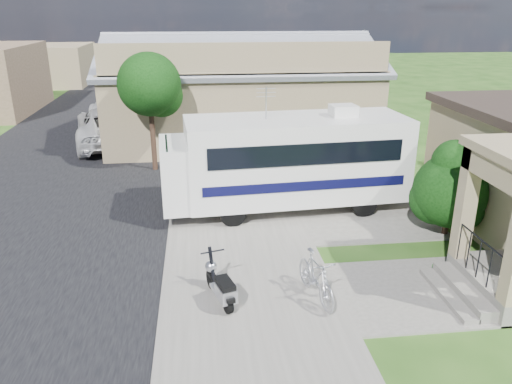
{
  "coord_description": "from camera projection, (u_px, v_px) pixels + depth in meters",
  "views": [
    {
      "loc": [
        -2.0,
        -10.35,
        6.1
      ],
      "look_at": [
        -0.5,
        2.5,
        1.3
      ],
      "focal_mm": 35.0,
      "sensor_mm": 36.0,
      "label": 1
    }
  ],
  "objects": [
    {
      "name": "street_slab",
      "position": [
        66.0,
        165.0,
        20.47
      ],
      "size": [
        9.0,
        80.0,
        0.02
      ],
      "primitive_type": "cube",
      "color": "black",
      "rests_on": "ground"
    },
    {
      "name": "pickup_truck",
      "position": [
        110.0,
        125.0,
        23.44
      ],
      "size": [
        4.05,
        6.78,
        1.76
      ],
      "primitive_type": "imported",
      "rotation": [
        0.0,
        0.0,
        3.33
      ],
      "color": "silver",
      "rests_on": "ground"
    },
    {
      "name": "garden_hose",
      "position": [
        439.0,
        270.0,
        12.17
      ],
      "size": [
        0.34,
        0.34,
        0.15
      ],
      "primitive_type": "cylinder",
      "color": "#156B17",
      "rests_on": "ground"
    },
    {
      "name": "ground",
      "position": [
        289.0,
        278.0,
        11.97
      ],
      "size": [
        120.0,
        120.0,
        0.0
      ],
      "primitive_type": "plane",
      "color": "#1E4111"
    },
    {
      "name": "driveway_slab",
      "position": [
        310.0,
        205.0,
        16.32
      ],
      "size": [
        7.0,
        6.0,
        0.05
      ],
      "primitive_type": "cube",
      "color": "#66635C",
      "rests_on": "ground"
    },
    {
      "name": "sidewalk_slab",
      "position": [
        224.0,
        160.0,
        21.17
      ],
      "size": [
        4.0,
        80.0,
        0.06
      ],
      "primitive_type": "cube",
      "color": "#66635C",
      "rests_on": "ground"
    },
    {
      "name": "street_tree_b",
      "position": [
        166.0,
        58.0,
        28.13
      ],
      "size": [
        2.44,
        2.4,
        4.73
      ],
      "color": "black",
      "rests_on": "ground"
    },
    {
      "name": "motorhome",
      "position": [
        287.0,
        159.0,
        15.49
      ],
      "size": [
        7.7,
        2.89,
        3.87
      ],
      "rotation": [
        0.0,
        0.0,
        0.07
      ],
      "color": "silver",
      "rests_on": "ground"
    },
    {
      "name": "bicycle",
      "position": [
        316.0,
        279.0,
        10.86
      ],
      "size": [
        0.85,
        1.85,
        1.07
      ],
      "primitive_type": "imported",
      "rotation": [
        0.0,
        0.0,
        0.2
      ],
      "color": "#B3B4BC",
      "rests_on": "ground"
    },
    {
      "name": "walk_slab",
      "position": [
        426.0,
        291.0,
        11.36
      ],
      "size": [
        4.0,
        3.0,
        0.05
      ],
      "primitive_type": "cube",
      "color": "#66635C",
      "rests_on": "ground"
    },
    {
      "name": "scooter",
      "position": [
        221.0,
        286.0,
        10.75
      ],
      "size": [
        0.74,
        1.53,
        1.02
      ],
      "rotation": [
        0.0,
        0.0,
        0.29
      ],
      "color": "black",
      "rests_on": "ground"
    },
    {
      "name": "shrub",
      "position": [
        452.0,
        187.0,
        13.81
      ],
      "size": [
        2.27,
        2.16,
        2.78
      ],
      "color": "black",
      "rests_on": "ground"
    },
    {
      "name": "van",
      "position": [
        125.0,
        99.0,
        29.63
      ],
      "size": [
        3.65,
        7.02,
        1.95
      ],
      "primitive_type": "imported",
      "rotation": [
        0.0,
        0.0,
        -0.14
      ],
      "color": "silver",
      "rests_on": "ground"
    },
    {
      "name": "street_tree_c",
      "position": [
        173.0,
        51.0,
        36.61
      ],
      "size": [
        2.44,
        2.4,
        4.42
      ],
      "color": "black",
      "rests_on": "ground"
    },
    {
      "name": "street_tree_a",
      "position": [
        152.0,
        87.0,
        18.87
      ],
      "size": [
        2.44,
        2.4,
        4.58
      ],
      "color": "black",
      "rests_on": "ground"
    },
    {
      "name": "distant_bldg_near",
      "position": [
        39.0,
        65.0,
        41.45
      ],
      "size": [
        8.0,
        7.0,
        3.2
      ],
      "primitive_type": "cube",
      "color": "#887255",
      "rests_on": "ground"
    },
    {
      "name": "warehouse",
      "position": [
        239.0,
        97.0,
        24.29
      ],
      "size": [
        12.5,
        8.4,
        5.04
      ],
      "color": "#887255",
      "rests_on": "ground"
    }
  ]
}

